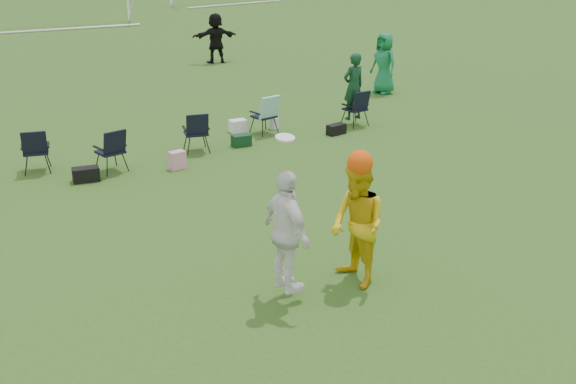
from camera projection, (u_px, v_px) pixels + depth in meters
ground at (346, 306)px, 10.31m from camera, size 260.00×260.00×0.00m
fielder_green_far at (384, 63)px, 22.70m from camera, size 0.75×1.02×1.91m
fielder_black at (216, 38)px, 27.66m from camera, size 1.81×0.79×1.89m
center_contest at (331, 226)px, 10.42m from camera, size 1.78×1.07×2.46m
sideline_setup at (205, 126)px, 17.28m from camera, size 10.68×2.28×1.93m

